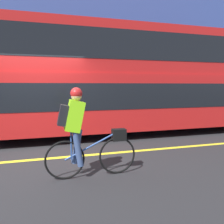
% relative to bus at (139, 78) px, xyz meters
% --- Properties ---
extents(ground_plane, '(80.00, 80.00, 0.00)m').
position_rel_bus_xyz_m(ground_plane, '(-3.39, -2.19, -1.98)').
color(ground_plane, '#232326').
extents(road_center_line, '(50.00, 0.14, 0.01)m').
position_rel_bus_xyz_m(road_center_line, '(-3.39, -2.24, -1.98)').
color(road_center_line, yellow).
rests_on(road_center_line, ground_plane).
extents(sidewalk_curb, '(60.00, 1.96, 0.10)m').
position_rel_bus_xyz_m(sidewalk_curb, '(-3.39, 3.22, -1.93)').
color(sidewalk_curb, gray).
rests_on(sidewalk_curb, ground_plane).
extents(building_facade, '(60.00, 0.30, 9.51)m').
position_rel_bus_xyz_m(building_facade, '(-3.39, 4.35, 2.77)').
color(building_facade, '#33478C').
rests_on(building_facade, ground_plane).
extents(bus, '(11.64, 2.53, 3.57)m').
position_rel_bus_xyz_m(bus, '(0.00, 0.00, 0.00)').
color(bus, black).
rests_on(bus, ground_plane).
extents(cyclist_on_bike, '(1.71, 0.32, 1.66)m').
position_rel_bus_xyz_m(cyclist_on_bike, '(-2.54, -3.49, -1.09)').
color(cyclist_on_bike, black).
rests_on(cyclist_on_bike, ground_plane).
extents(street_sign_post, '(0.36, 0.09, 2.20)m').
position_rel_bus_xyz_m(street_sign_post, '(-4.49, 3.12, -0.64)').
color(street_sign_post, '#59595B').
rests_on(street_sign_post, sidewalk_curb).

